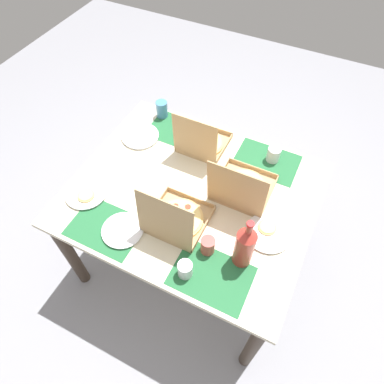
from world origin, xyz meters
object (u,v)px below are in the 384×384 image
plate_far_left (140,136)px  cup_clear_left (162,109)px  cup_clear_right (273,154)px  pizza_box_corner_left (202,142)px  pizza_box_corner_right (176,219)px  plate_far_right (123,230)px  soda_bottle (245,246)px  plate_near_right (86,193)px  cup_spare (208,246)px  pizza_box_edge_far (242,188)px  cup_red (185,269)px  plate_middle (268,233)px

plate_far_left → cup_clear_left: cup_clear_left is taller
plate_far_left → cup_clear_right: 0.81m
pizza_box_corner_left → pizza_box_corner_right: (-0.11, 0.54, 0.00)m
pizza_box_corner_right → plate_far_right: size_ratio=1.53×
plate_far_left → cup_clear_left: (-0.03, -0.23, 0.05)m
plate_far_left → soda_bottle: bearing=150.1°
plate_near_right → cup_clear_left: 0.74m
pizza_box_corner_left → cup_spare: bearing=117.2°
pizza_box_edge_far → cup_spare: (0.02, 0.39, -0.00)m
plate_near_right → pizza_box_corner_left: bearing=-124.9°
plate_far_right → cup_red: 0.39m
plate_middle → cup_spare: (0.23, 0.21, 0.04)m
pizza_box_edge_far → pizza_box_corner_right: size_ratio=1.04×
pizza_box_corner_left → pizza_box_edge_far: size_ratio=0.90×
soda_bottle → cup_clear_right: bearing=-84.3°
pizza_box_corner_right → soda_bottle: bearing=174.5°
pizza_box_corner_right → cup_clear_right: size_ratio=3.56×
cup_clear_left → plate_far_left: bearing=83.8°
plate_far_left → cup_clear_left: 0.24m
pizza_box_corner_right → plate_near_right: pizza_box_corner_right is taller
plate_far_right → soda_bottle: (-0.58, -0.12, 0.12)m
pizza_box_edge_far → cup_spare: size_ratio=3.58×
cup_clear_right → cup_spare: cup_spare is taller
pizza_box_corner_right → soda_bottle: (-0.36, 0.03, 0.08)m
pizza_box_edge_far → pizza_box_corner_right: bearing=55.3°
plate_middle → cup_clear_right: cup_clear_right is taller
soda_bottle → cup_clear_right: (0.07, -0.67, -0.09)m
cup_clear_left → cup_spare: 1.00m
pizza_box_corner_right → plate_near_right: size_ratio=1.42×
cup_clear_left → cup_spare: cup_clear_left is taller
pizza_box_corner_left → pizza_box_corner_right: bearing=101.5°
plate_middle → plate_far_right: bearing=25.0°
soda_bottle → cup_red: 0.29m
cup_clear_left → pizza_box_edge_far: bearing=152.0°
pizza_box_corner_right → plate_far_right: 0.27m
plate_far_right → cup_spare: (-0.42, -0.09, 0.04)m
cup_clear_right → cup_spare: size_ratio=0.97×
cup_spare → plate_middle: bearing=-137.2°
cup_clear_right → plate_far_right: bearing=56.7°
pizza_box_corner_right → cup_red: size_ratio=3.66×
plate_far_left → pizza_box_corner_left: bearing=-167.1°
plate_middle → plate_near_right: size_ratio=1.02×
pizza_box_edge_far → pizza_box_corner_right: (0.22, 0.32, -0.00)m
plate_far_right → plate_near_right: size_ratio=0.93×
plate_far_right → cup_clear_left: size_ratio=1.93×
cup_clear_left → cup_clear_right: (-0.76, 0.05, -0.01)m
plate_middle → soda_bottle: size_ratio=0.71×
cup_red → cup_spare: (-0.04, -0.15, 0.00)m
plate_far_left → soda_bottle: soda_bottle is taller
plate_near_right → pizza_box_edge_far: bearing=-153.7°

